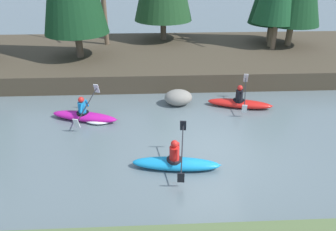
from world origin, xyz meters
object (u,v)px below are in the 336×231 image
Objects in this scene: kayaker_middle at (177,162)px; boulder_midstream at (178,97)px; kayaker_lead at (240,103)px; kayaker_trailing at (87,116)px.

boulder_midstream is at bearing 91.69° from kayaker_middle.
kayaker_middle reaches higher than boulder_midstream.
kayaker_lead reaches higher than boulder_midstream.
boulder_midstream is (-2.63, 0.40, 0.12)m from kayaker_lead.
boulder_midstream is at bearing -174.15° from kayaker_lead.
boulder_midstream is at bearing 35.68° from kayaker_trailing.
boulder_midstream is (0.41, 4.66, 0.12)m from kayaker_middle.
kayaker_lead is at bearing 61.22° from kayaker_middle.
kayaker_trailing is (-6.33, -0.92, -0.02)m from kayaker_lead.
kayaker_middle is 2.33× the size of boulder_midstream.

